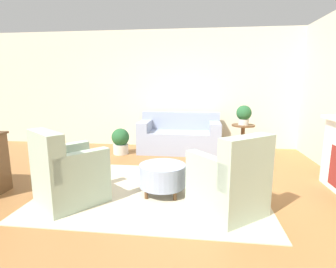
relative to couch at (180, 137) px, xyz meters
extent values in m
plane|color=#996638|center=(-0.20, -2.35, -0.34)|extent=(16.00, 16.00, 0.00)
cube|color=beige|center=(-0.20, 0.58, 1.06)|extent=(9.75, 0.12, 2.80)
cube|color=beige|center=(-0.20, -2.35, -0.33)|extent=(3.13, 2.27, 0.01)
cube|color=#8E99B2|center=(0.00, -0.05, -0.10)|extent=(1.82, 0.86, 0.48)
cube|color=#8E99B2|center=(0.00, 0.29, 0.35)|extent=(1.82, 0.20, 0.41)
cube|color=#8E99B2|center=(-0.79, -0.07, 0.26)|extent=(0.24, 0.82, 0.22)
cube|color=#8E99B2|center=(0.79, -0.07, 0.26)|extent=(0.24, 0.82, 0.22)
cube|color=brown|center=(0.00, -0.45, -0.31)|extent=(1.64, 0.05, 0.06)
cube|color=#9EB29E|center=(-1.19, -2.82, -0.12)|extent=(1.01, 1.02, 0.41)
cube|color=#9EB29E|center=(-1.37, -3.04, 0.36)|extent=(0.66, 0.58, 0.57)
cube|color=#9EB29E|center=(-0.97, -2.97, 0.24)|extent=(0.56, 0.66, 0.31)
cube|color=#9EB29E|center=(-1.39, -2.64, 0.24)|extent=(0.56, 0.66, 0.31)
cube|color=brown|center=(-0.97, -2.55, -0.30)|extent=(0.51, 0.42, 0.06)
cube|color=#9EB29E|center=(0.80, -2.82, -0.12)|extent=(1.01, 1.02, 0.41)
cube|color=#9EB29E|center=(0.97, -3.04, 0.36)|extent=(0.66, 0.58, 0.57)
cube|color=#9EB29E|center=(1.00, -2.64, 0.24)|extent=(0.56, 0.66, 0.31)
cube|color=#9EB29E|center=(0.57, -2.97, 0.24)|extent=(0.56, 0.66, 0.31)
cube|color=brown|center=(0.58, -2.55, -0.30)|extent=(0.51, 0.42, 0.06)
cylinder|color=#8E99B2|center=(-0.05, -2.43, -0.05)|extent=(0.65, 0.65, 0.31)
cylinder|color=brown|center=(-0.24, -2.62, -0.27)|extent=(0.05, 0.05, 0.12)
cylinder|color=brown|center=(0.15, -2.62, -0.27)|extent=(0.05, 0.05, 0.12)
cylinder|color=brown|center=(-0.24, -2.23, -0.27)|extent=(0.05, 0.05, 0.12)
cylinder|color=brown|center=(0.15, -2.23, -0.27)|extent=(0.05, 0.05, 0.12)
cylinder|color=brown|center=(1.38, -0.19, 0.33)|extent=(0.49, 0.49, 0.03)
cylinder|color=brown|center=(1.38, -0.19, -0.01)|extent=(0.08, 0.08, 0.65)
cylinder|color=brown|center=(1.38, -0.19, -0.32)|extent=(0.27, 0.27, 0.03)
cylinder|color=beige|center=(1.38, -0.19, 0.40)|extent=(0.22, 0.22, 0.12)
sphere|color=#23562D|center=(1.38, -0.19, 0.60)|extent=(0.32, 0.32, 0.32)
cylinder|color=beige|center=(-1.28, -0.38, -0.23)|extent=(0.34, 0.34, 0.21)
sphere|color=#23562D|center=(-1.28, -0.38, 0.04)|extent=(0.39, 0.39, 0.39)
camera|label=1|loc=(0.46, -5.88, 1.21)|focal=28.00mm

